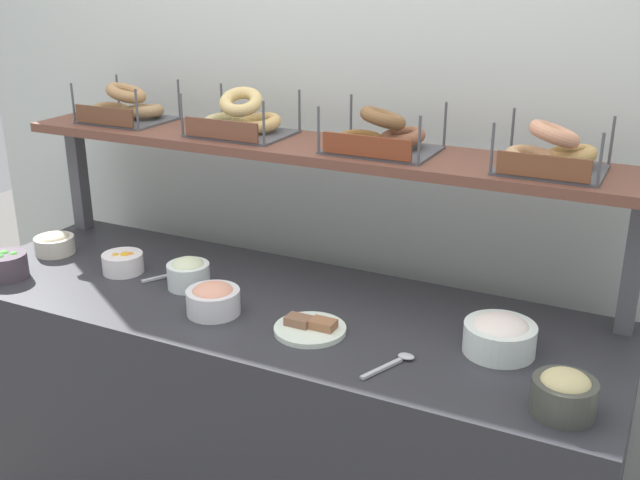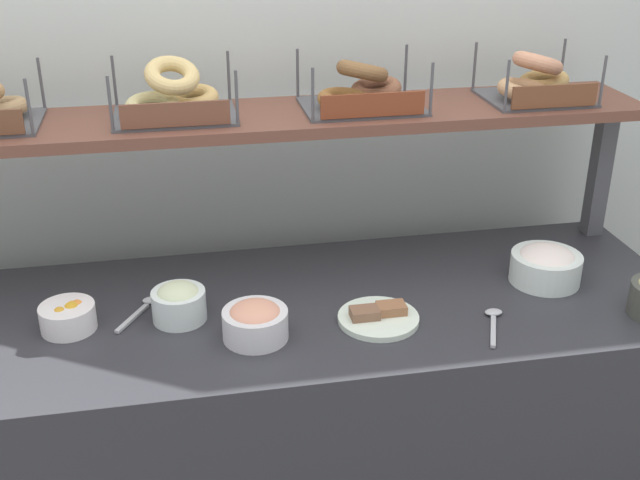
% 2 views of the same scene
% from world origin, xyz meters
% --- Properties ---
extents(back_wall, '(3.27, 0.06, 2.40)m').
position_xyz_m(back_wall, '(0.00, 0.55, 1.20)').
color(back_wall, silver).
rests_on(back_wall, ground_plane).
extents(deli_counter, '(2.07, 0.70, 0.85)m').
position_xyz_m(deli_counter, '(0.00, 0.00, 0.42)').
color(deli_counter, '#2D2D33').
rests_on(deli_counter, ground_plane).
extents(shelf_riser_right, '(0.05, 0.05, 0.40)m').
position_xyz_m(shelf_riser_right, '(0.97, 0.27, 1.05)').
color(shelf_riser_right, '#4C4C51').
rests_on(shelf_riser_right, deli_counter).
extents(upper_shelf, '(2.03, 0.32, 0.03)m').
position_xyz_m(upper_shelf, '(0.00, 0.27, 1.26)').
color(upper_shelf, brown).
rests_on(upper_shelf, shelf_riser_left).
extents(bowl_cream_cheese, '(0.19, 0.19, 0.10)m').
position_xyz_m(bowl_cream_cheese, '(0.69, -0.00, 0.90)').
color(bowl_cream_cheese, white).
rests_on(bowl_cream_cheese, deli_counter).
extents(bowl_scallion_spread, '(0.13, 0.13, 0.10)m').
position_xyz_m(bowl_scallion_spread, '(-0.28, -0.02, 0.90)').
color(bowl_scallion_spread, white).
rests_on(bowl_scallion_spread, deli_counter).
extents(bowl_lox_spread, '(0.16, 0.16, 0.09)m').
position_xyz_m(bowl_lox_spread, '(-0.11, -0.14, 0.90)').
color(bowl_lox_spread, silver).
rests_on(bowl_lox_spread, deli_counter).
extents(bowl_fruit_salad, '(0.13, 0.13, 0.07)m').
position_xyz_m(bowl_fruit_salad, '(-0.54, -0.01, 0.88)').
color(bowl_fruit_salad, white).
rests_on(bowl_fruit_salad, deli_counter).
extents(serving_plate_white, '(0.20, 0.20, 0.04)m').
position_xyz_m(serving_plate_white, '(0.20, -0.12, 0.86)').
color(serving_plate_white, white).
rests_on(serving_plate_white, deli_counter).
extents(serving_spoon_near_plate, '(0.09, 0.17, 0.01)m').
position_xyz_m(serving_spoon_near_plate, '(0.48, -0.18, 0.86)').
color(serving_spoon_near_plate, '#B7B7BC').
rests_on(serving_spoon_near_plate, deli_counter).
extents(serving_spoon_by_edge, '(0.11, 0.16, 0.01)m').
position_xyz_m(serving_spoon_by_edge, '(-0.37, 0.05, 0.86)').
color(serving_spoon_by_edge, '#B7B7BC').
rests_on(serving_spoon_by_edge, deli_counter).
extents(bagel_basket_plain, '(0.31, 0.26, 0.16)m').
position_xyz_m(bagel_basket_plain, '(-0.25, 0.28, 1.33)').
color(bagel_basket_plain, '#4C4C51').
rests_on(bagel_basket_plain, upper_shelf).
extents(bagel_basket_cinnamon_raisin, '(0.32, 0.26, 0.14)m').
position_xyz_m(bagel_basket_cinnamon_raisin, '(0.24, 0.27, 1.33)').
color(bagel_basket_cinnamon_raisin, '#4C4C51').
rests_on(bagel_basket_cinnamon_raisin, upper_shelf).
extents(bagel_basket_sesame, '(0.28, 0.24, 0.14)m').
position_xyz_m(bagel_basket_sesame, '(0.73, 0.26, 1.33)').
color(bagel_basket_sesame, '#4C4C51').
rests_on(bagel_basket_sesame, upper_shelf).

